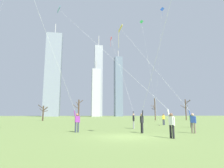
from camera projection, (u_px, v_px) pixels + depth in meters
ground_plane at (127, 137)px, 13.20m from camera, size 400.00×400.00×0.00m
kite_flyer_far_back_purple at (146, 104)px, 15.23m from camera, size 1.18×7.61×12.93m
kite_flyer_midfield_right_orange at (66, 92)px, 16.16m from camera, size 5.37×3.14×13.16m
kite_flyer_midfield_center_red at (129, 104)px, 22.58m from camera, size 0.30×14.85×16.48m
kite_flyer_midfield_left_teal at (132, 83)px, 15.12m from camera, size 9.28×13.79×16.17m
kite_flyer_foreground_left_yellow at (168, 89)px, 17.86m from camera, size 4.78×8.72×13.12m
bystander_strolling_midfield at (191, 120)px, 22.47m from camera, size 0.25×0.51×1.62m
bystander_far_off_by_trees at (164, 119)px, 27.60m from camera, size 0.48×0.31×1.62m
distant_kite_low_near_trees_green at (144, 35)px, 29.80m from camera, size 1.96×1.90×16.52m
distant_kite_drifting_right_blue at (162, 20)px, 45.74m from camera, size 2.94×1.51×27.28m
bare_tree_center at (186, 109)px, 51.63m from camera, size 1.92×2.59×5.60m
bare_tree_left_of_center at (43, 112)px, 46.50m from camera, size 2.31×2.44×3.88m
bare_tree_rightmost at (79, 109)px, 50.15m from camera, size 2.61×1.01×5.40m
bare_tree_far_right_edge at (155, 109)px, 50.10m from camera, size 1.22×1.66×5.75m
skyline_squat_block at (96, 93)px, 140.29m from camera, size 6.02×8.79×41.47m
skyline_tall_tower at (98, 80)px, 156.63m from camera, size 6.54×5.68×67.96m
skyline_mid_tower_right at (118, 86)px, 150.49m from camera, size 5.83×7.15×52.74m
skyline_wide_slab at (53, 74)px, 147.56m from camera, size 11.86×9.65×74.03m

